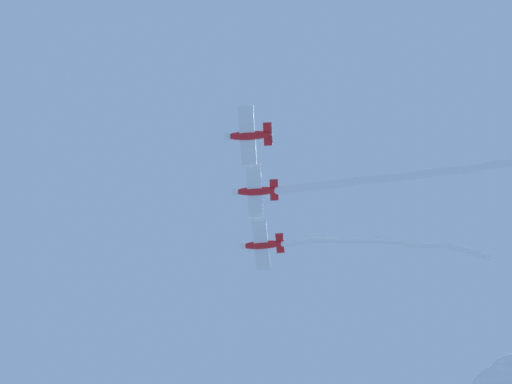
# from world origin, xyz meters

# --- Properties ---
(airplane_lead) EXTENTS (6.01, 6.27, 1.78)m
(airplane_lead) POSITION_xyz_m (0.36, 4.44, 78.88)
(airplane_lead) COLOR red
(smoke_trail_lead) EXTENTS (14.82, 21.81, 3.07)m
(smoke_trail_lead) POSITION_xyz_m (10.08, 16.23, 80.00)
(smoke_trail_lead) COLOR white
(airplane_left_wing) EXTENTS (6.16, 6.13, 1.78)m
(airplane_left_wing) POSITION_xyz_m (5.19, -0.95, 79.18)
(airplane_left_wing) COLOR red
(smoke_trail_left_wing) EXTENTS (24.07, 21.62, 2.44)m
(smoke_trail_left_wing) POSITION_xyz_m (18.56, 11.19, 79.75)
(smoke_trail_left_wing) COLOR white
(airplane_right_wing) EXTENTS (6.12, 6.17, 1.78)m
(airplane_right_wing) POSITION_xyz_m (10.01, -6.34, 78.88)
(airplane_right_wing) COLOR red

